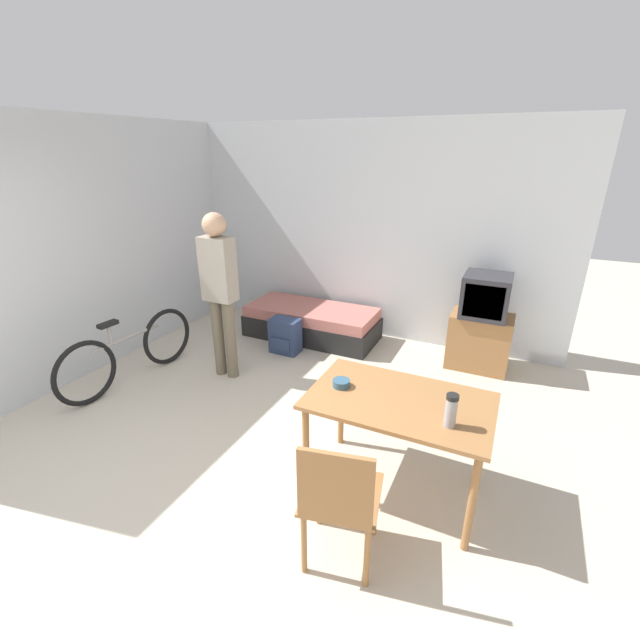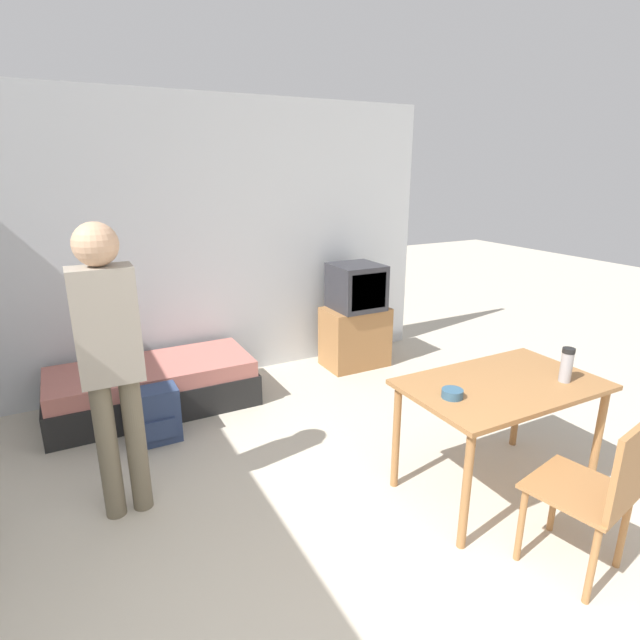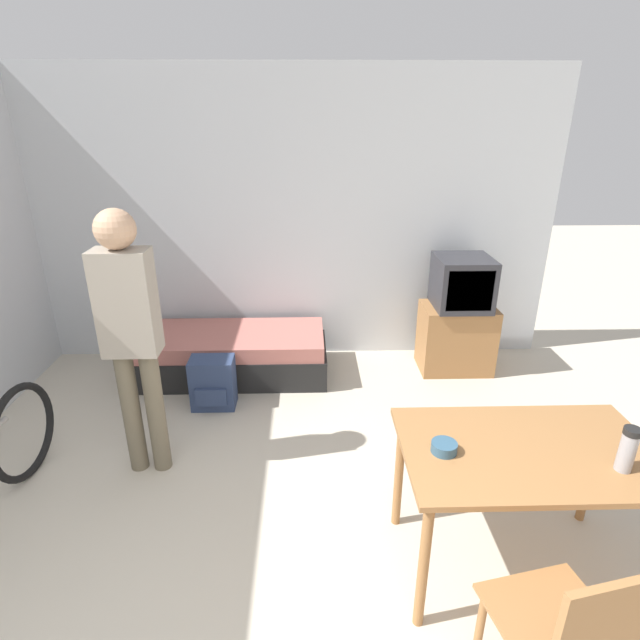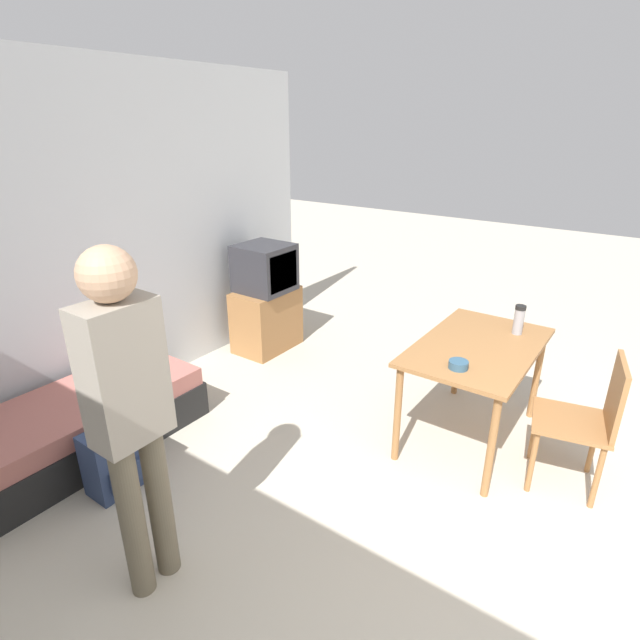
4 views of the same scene
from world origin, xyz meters
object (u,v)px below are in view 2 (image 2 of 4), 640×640
(daybed, at_px, (153,387))
(wooden_chair, at_px, (600,488))
(thermos_flask, at_px, (567,363))
(mate_bowl, at_px, (452,394))
(tv, at_px, (355,318))
(person_standing, at_px, (110,352))
(dining_table, at_px, (501,396))
(backpack, at_px, (155,415))

(daybed, bearing_deg, wooden_chair, -60.95)
(thermos_flask, xyz_separation_m, mate_bowl, (-0.79, 0.15, -0.10))
(tv, bearing_deg, wooden_chair, -98.24)
(daybed, relative_size, mate_bowl, 13.92)
(person_standing, bearing_deg, thermos_flask, -22.45)
(tv, xyz_separation_m, mate_bowl, (-0.75, -2.29, 0.26))
(daybed, distance_m, tv, 2.13)
(dining_table, distance_m, person_standing, 2.38)
(tv, distance_m, wooden_chair, 3.08)
(thermos_flask, height_order, mate_bowl, thermos_flask)
(tv, xyz_separation_m, backpack, (-2.19, -0.62, -0.31))
(tv, bearing_deg, mate_bowl, -108.12)
(dining_table, distance_m, wooden_chair, 0.80)
(person_standing, bearing_deg, dining_table, -22.06)
(tv, relative_size, wooden_chair, 1.20)
(tv, distance_m, dining_table, 2.31)
(wooden_chair, relative_size, backpack, 2.11)
(wooden_chair, bearing_deg, backpack, 125.73)
(wooden_chair, bearing_deg, person_standing, 141.17)
(thermos_flask, bearing_deg, mate_bowl, 169.15)
(wooden_chair, distance_m, mate_bowl, 0.86)
(daybed, relative_size, tv, 1.58)
(dining_table, height_order, backpack, dining_table)
(person_standing, distance_m, thermos_flask, 2.75)
(dining_table, xyz_separation_m, mate_bowl, (-0.43, -0.01, 0.12))
(dining_table, bearing_deg, tv, 81.95)
(dining_table, relative_size, thermos_flask, 5.61)
(dining_table, bearing_deg, person_standing, 157.94)
(backpack, bearing_deg, person_standing, -111.68)
(daybed, xyz_separation_m, person_standing, (-0.39, -1.34, 0.85))
(dining_table, bearing_deg, mate_bowl, -178.02)
(daybed, bearing_deg, tv, 1.50)
(wooden_chair, distance_m, thermos_flask, 0.85)
(person_standing, bearing_deg, tv, 29.17)
(thermos_flask, bearing_deg, tv, 90.84)
(backpack, bearing_deg, mate_bowl, -49.26)
(person_standing, distance_m, backpack, 1.18)
(person_standing, bearing_deg, backpack, 68.32)
(thermos_flask, bearing_deg, backpack, 140.69)
(mate_bowl, relative_size, backpack, 0.29)
(person_standing, height_order, thermos_flask, person_standing)
(mate_bowl, bearing_deg, daybed, 121.22)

